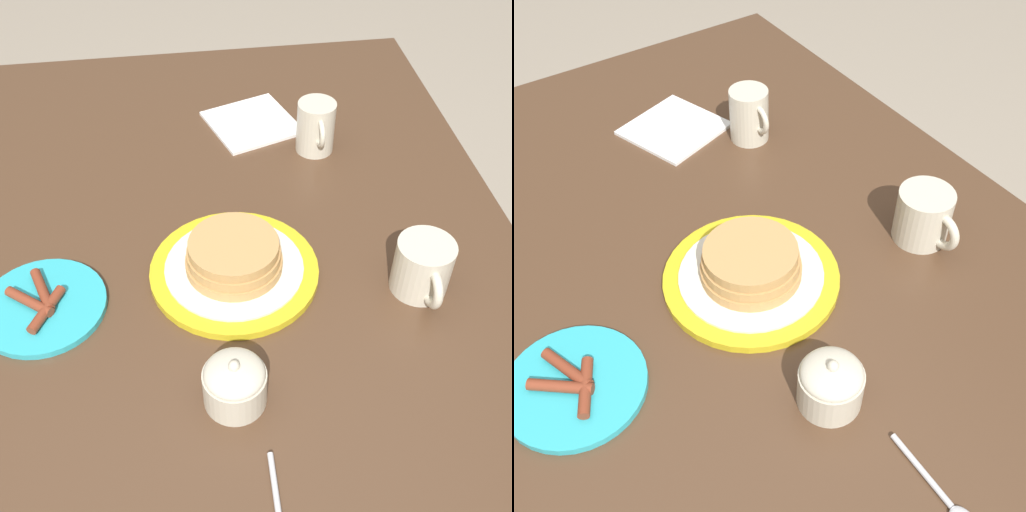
% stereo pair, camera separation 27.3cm
% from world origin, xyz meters
% --- Properties ---
extents(dining_table, '(1.41, 0.89, 0.75)m').
position_xyz_m(dining_table, '(0.00, 0.00, 0.63)').
color(dining_table, '#4C3321').
rests_on(dining_table, ground_plane).
extents(pancake_plate, '(0.24, 0.24, 0.06)m').
position_xyz_m(pancake_plate, '(-0.04, 0.01, 0.77)').
color(pancake_plate, gold).
rests_on(pancake_plate, dining_table).
extents(side_plate_bacon, '(0.17, 0.17, 0.02)m').
position_xyz_m(side_plate_bacon, '(-0.02, -0.26, 0.75)').
color(side_plate_bacon, '#2DADBC').
rests_on(side_plate_bacon, dining_table).
extents(coffee_mug, '(0.11, 0.08, 0.08)m').
position_xyz_m(coffee_mug, '(0.02, 0.26, 0.79)').
color(coffee_mug, beige).
rests_on(coffee_mug, dining_table).
extents(creamer_pitcher, '(0.11, 0.07, 0.10)m').
position_xyz_m(creamer_pitcher, '(-0.33, 0.18, 0.80)').
color(creamer_pitcher, beige).
rests_on(creamer_pitcher, dining_table).
extents(sugar_bowl, '(0.08, 0.08, 0.08)m').
position_xyz_m(sugar_bowl, '(0.16, -0.02, 0.78)').
color(sugar_bowl, beige).
rests_on(sugar_bowl, dining_table).
extents(napkin, '(0.19, 0.19, 0.01)m').
position_xyz_m(napkin, '(-0.42, 0.08, 0.75)').
color(napkin, white).
rests_on(napkin, dining_table).
extents(spoon, '(0.13, 0.02, 0.01)m').
position_xyz_m(spoon, '(0.33, 0.01, 0.75)').
color(spoon, silver).
rests_on(spoon, dining_table).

